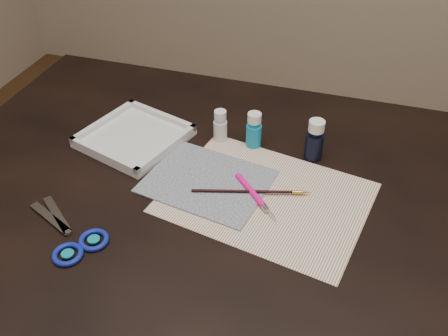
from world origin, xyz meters
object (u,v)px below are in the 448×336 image
(paper, at_px, (266,197))
(canvas, at_px, (207,181))
(paint_bottle_navy, at_px, (315,140))
(paint_bottle_cyan, at_px, (254,130))
(scissors, at_px, (59,229))
(palette_tray, at_px, (134,136))
(paint_bottle_white, at_px, (220,126))

(paper, xyz_separation_m, canvas, (-0.13, 0.01, 0.00))
(paper, xyz_separation_m, paint_bottle_navy, (0.07, 0.16, 0.05))
(canvas, height_order, paint_bottle_cyan, paint_bottle_cyan)
(scissors, relative_size, palette_tray, 1.04)
(canvas, distance_m, palette_tray, 0.23)
(paint_bottle_navy, relative_size, palette_tray, 0.46)
(paper, xyz_separation_m, paint_bottle_white, (-0.15, 0.17, 0.04))
(scissors, bearing_deg, palette_tray, -67.17)
(paint_bottle_navy, bearing_deg, canvas, -142.17)
(canvas, relative_size, palette_tray, 1.19)
(canvas, bearing_deg, paint_bottle_navy, 37.83)
(paper, height_order, paint_bottle_navy, paint_bottle_navy)
(canvas, relative_size, paint_bottle_white, 3.20)
(scissors, bearing_deg, paint_bottle_white, -93.54)
(paint_bottle_cyan, bearing_deg, canvas, -110.30)
(canvas, distance_m, paint_bottle_cyan, 0.17)
(paper, distance_m, canvas, 0.13)
(paint_bottle_white, bearing_deg, canvas, -82.28)
(paint_bottle_navy, relative_size, scissors, 0.45)
(paper, distance_m, palette_tray, 0.36)
(paper, bearing_deg, scissors, -149.27)
(canvas, xyz_separation_m, paint_bottle_navy, (0.20, 0.15, 0.05))
(paint_bottle_cyan, bearing_deg, scissors, -126.51)
(canvas, bearing_deg, palette_tray, 155.92)
(scissors, bearing_deg, paper, -125.04)
(paint_bottle_cyan, distance_m, palette_tray, 0.28)
(canvas, height_order, paint_bottle_navy, paint_bottle_navy)
(paper, height_order, paint_bottle_cyan, paint_bottle_cyan)
(paper, relative_size, paint_bottle_navy, 4.09)
(paper, bearing_deg, paint_bottle_cyan, 112.97)
(paint_bottle_cyan, bearing_deg, paint_bottle_navy, -2.16)
(paint_bottle_white, bearing_deg, paint_bottle_cyan, -0.22)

